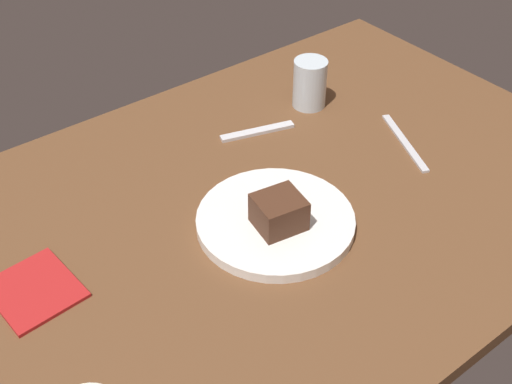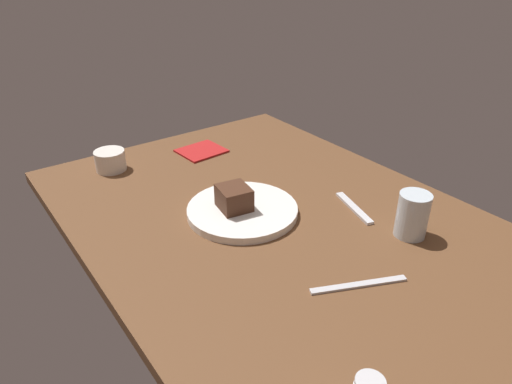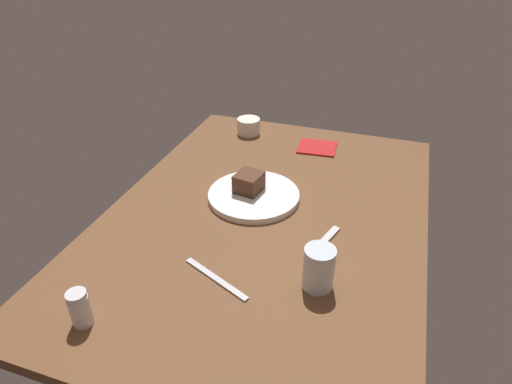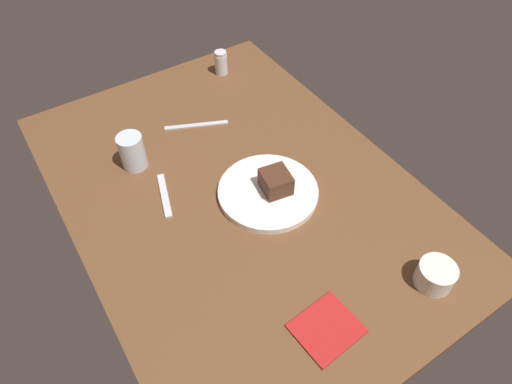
{
  "view_description": "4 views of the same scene",
  "coord_description": "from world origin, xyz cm",
  "px_view_note": "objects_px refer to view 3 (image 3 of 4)",
  "views": [
    {
      "loc": [
        57.63,
        66.63,
        76.41
      ],
      "look_at": [
        5.09,
        -1.23,
        5.06
      ],
      "focal_mm": 46.11,
      "sensor_mm": 36.0,
      "label": 1
    },
    {
      "loc": [
        -71.46,
        58.4,
        60.31
      ],
      "look_at": [
        4.93,
        2.56,
        8.51
      ],
      "focal_mm": 32.63,
      "sensor_mm": 36.0,
      "label": 2
    },
    {
      "loc": [
        -94.55,
        -29.2,
        72.36
      ],
      "look_at": [
        6.44,
        4.9,
        5.16
      ],
      "focal_mm": 31.15,
      "sensor_mm": 36.0,
      "label": 3
    },
    {
      "loc": [
        69.25,
        -39.15,
        92.18
      ],
      "look_at": [
        6.36,
        1.77,
        6.28
      ],
      "focal_mm": 31.73,
      "sensor_mm": 36.0,
      "label": 4
    }
  ],
  "objects_px": {
    "water_glass": "(319,268)",
    "folded_napkin": "(317,147)",
    "chocolate_cake_slice": "(249,182)",
    "dessert_spoon": "(323,243)",
    "dessert_plate": "(254,196)",
    "butter_knife": "(216,279)",
    "coffee_cup": "(249,126)",
    "salt_shaker": "(80,308)"
  },
  "relations": [
    {
      "from": "water_glass",
      "to": "folded_napkin",
      "type": "xyz_separation_m",
      "value": [
        0.66,
        0.14,
        -0.05
      ]
    },
    {
      "from": "butter_knife",
      "to": "water_glass",
      "type": "bearing_deg",
      "value": 37.71
    },
    {
      "from": "chocolate_cake_slice",
      "to": "dessert_plate",
      "type": "bearing_deg",
      "value": -114.91
    },
    {
      "from": "salt_shaker",
      "to": "dessert_spoon",
      "type": "distance_m",
      "value": 0.57
    },
    {
      "from": "dessert_plate",
      "to": "folded_napkin",
      "type": "distance_m",
      "value": 0.39
    },
    {
      "from": "dessert_spoon",
      "to": "dessert_plate",
      "type": "bearing_deg",
      "value": -104.58
    },
    {
      "from": "chocolate_cake_slice",
      "to": "salt_shaker",
      "type": "distance_m",
      "value": 0.57
    },
    {
      "from": "dessert_plate",
      "to": "chocolate_cake_slice",
      "type": "height_order",
      "value": "chocolate_cake_slice"
    },
    {
      "from": "dessert_plate",
      "to": "coffee_cup",
      "type": "bearing_deg",
      "value": 21.31
    },
    {
      "from": "salt_shaker",
      "to": "folded_napkin",
      "type": "bearing_deg",
      "value": -17.07
    },
    {
      "from": "water_glass",
      "to": "coffee_cup",
      "type": "bearing_deg",
      "value": 30.11
    },
    {
      "from": "water_glass",
      "to": "folded_napkin",
      "type": "height_order",
      "value": "water_glass"
    },
    {
      "from": "dessert_spoon",
      "to": "butter_knife",
      "type": "relative_size",
      "value": 0.79
    },
    {
      "from": "dessert_spoon",
      "to": "salt_shaker",
      "type": "bearing_deg",
      "value": -28.39
    },
    {
      "from": "dessert_plate",
      "to": "dessert_spoon",
      "type": "distance_m",
      "value": 0.27
    },
    {
      "from": "chocolate_cake_slice",
      "to": "dessert_spoon",
      "type": "height_order",
      "value": "chocolate_cake_slice"
    },
    {
      "from": "coffee_cup",
      "to": "butter_knife",
      "type": "relative_size",
      "value": 0.44
    },
    {
      "from": "water_glass",
      "to": "butter_knife",
      "type": "bearing_deg",
      "value": 103.88
    },
    {
      "from": "dessert_plate",
      "to": "coffee_cup",
      "type": "relative_size",
      "value": 3.12
    },
    {
      "from": "water_glass",
      "to": "butter_knife",
      "type": "xyz_separation_m",
      "value": [
        -0.05,
        0.22,
        -0.05
      ]
    },
    {
      "from": "salt_shaker",
      "to": "water_glass",
      "type": "xyz_separation_m",
      "value": [
        0.25,
        -0.42,
        0.01
      ]
    },
    {
      "from": "dessert_plate",
      "to": "folded_napkin",
      "type": "height_order",
      "value": "dessert_plate"
    },
    {
      "from": "coffee_cup",
      "to": "dessert_spoon",
      "type": "bearing_deg",
      "value": -144.84
    },
    {
      "from": "dessert_plate",
      "to": "water_glass",
      "type": "distance_m",
      "value": 0.38
    },
    {
      "from": "salt_shaker",
      "to": "coffee_cup",
      "type": "bearing_deg",
      "value": -0.77
    },
    {
      "from": "butter_knife",
      "to": "folded_napkin",
      "type": "distance_m",
      "value": 0.72
    },
    {
      "from": "salt_shaker",
      "to": "butter_knife",
      "type": "relative_size",
      "value": 0.42
    },
    {
      "from": "salt_shaker",
      "to": "coffee_cup",
      "type": "distance_m",
      "value": 0.95
    },
    {
      "from": "coffee_cup",
      "to": "salt_shaker",
      "type": "bearing_deg",
      "value": 179.23
    },
    {
      "from": "salt_shaker",
      "to": "chocolate_cake_slice",
      "type": "bearing_deg",
      "value": -15.99
    },
    {
      "from": "dessert_plate",
      "to": "folded_napkin",
      "type": "bearing_deg",
      "value": -15.83
    },
    {
      "from": "dessert_spoon",
      "to": "coffee_cup",
      "type": "bearing_deg",
      "value": -127.9
    },
    {
      "from": "water_glass",
      "to": "folded_napkin",
      "type": "bearing_deg",
      "value": 11.98
    },
    {
      "from": "coffee_cup",
      "to": "dessert_plate",
      "type": "bearing_deg",
      "value": -158.69
    },
    {
      "from": "salt_shaker",
      "to": "folded_napkin",
      "type": "distance_m",
      "value": 0.95
    },
    {
      "from": "water_glass",
      "to": "dessert_plate",
      "type": "bearing_deg",
      "value": 40.45
    },
    {
      "from": "dessert_plate",
      "to": "butter_knife",
      "type": "xyz_separation_m",
      "value": [
        -0.34,
        -0.03,
        -0.01
      ]
    },
    {
      "from": "butter_knife",
      "to": "coffee_cup",
      "type": "bearing_deg",
      "value": 127.91
    },
    {
      "from": "dessert_plate",
      "to": "water_glass",
      "type": "bearing_deg",
      "value": -139.55
    },
    {
      "from": "dessert_plate",
      "to": "coffee_cup",
      "type": "height_order",
      "value": "coffee_cup"
    },
    {
      "from": "coffee_cup",
      "to": "dessert_spoon",
      "type": "distance_m",
      "value": 0.68
    },
    {
      "from": "dessert_plate",
      "to": "water_glass",
      "type": "relative_size",
      "value": 2.59
    }
  ]
}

